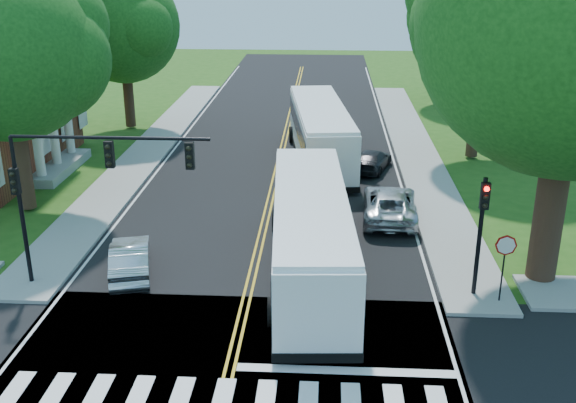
# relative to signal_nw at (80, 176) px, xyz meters

# --- Properties ---
(ground) EXTENTS (140.00, 140.00, 0.00)m
(ground) POSITION_rel_signal_nw_xyz_m (5.86, -6.43, -4.38)
(ground) COLOR #234F13
(ground) RESTS_ON ground
(road) EXTENTS (14.00, 96.00, 0.01)m
(road) POSITION_rel_signal_nw_xyz_m (5.86, 11.57, -4.37)
(road) COLOR black
(road) RESTS_ON ground
(cross_road) EXTENTS (60.00, 12.00, 0.01)m
(cross_road) POSITION_rel_signal_nw_xyz_m (5.86, -6.43, -4.37)
(cross_road) COLOR black
(cross_road) RESTS_ON ground
(center_line) EXTENTS (0.36, 70.00, 0.01)m
(center_line) POSITION_rel_signal_nw_xyz_m (5.86, 15.57, -4.36)
(center_line) COLOR gold
(center_line) RESTS_ON road
(edge_line_w) EXTENTS (0.12, 70.00, 0.01)m
(edge_line_w) POSITION_rel_signal_nw_xyz_m (-0.94, 15.57, -4.36)
(edge_line_w) COLOR silver
(edge_line_w) RESTS_ON road
(edge_line_e) EXTENTS (0.12, 70.00, 0.01)m
(edge_line_e) POSITION_rel_signal_nw_xyz_m (12.66, 15.57, -4.36)
(edge_line_e) COLOR silver
(edge_line_e) RESTS_ON road
(stop_bar) EXTENTS (6.60, 0.40, 0.01)m
(stop_bar) POSITION_rel_signal_nw_xyz_m (9.36, -4.83, -4.36)
(stop_bar) COLOR silver
(stop_bar) RESTS_ON road
(sidewalk_nw) EXTENTS (2.60, 40.00, 0.15)m
(sidewalk_nw) POSITION_rel_signal_nw_xyz_m (-2.44, 18.57, -4.30)
(sidewalk_nw) COLOR gray
(sidewalk_nw) RESTS_ON ground
(sidewalk_ne) EXTENTS (2.60, 40.00, 0.15)m
(sidewalk_ne) POSITION_rel_signal_nw_xyz_m (14.16, 18.57, -4.30)
(sidewalk_ne) COLOR gray
(sidewalk_ne) RESTS_ON ground
(tree_west_near) EXTENTS (8.00, 8.00, 11.40)m
(tree_west_near) POSITION_rel_signal_nw_xyz_m (-5.64, 7.57, 3.15)
(tree_west_near) COLOR black
(tree_west_near) RESTS_ON ground
(tree_west_far) EXTENTS (7.60, 7.60, 10.67)m
(tree_west_far) POSITION_rel_signal_nw_xyz_m (-5.14, 23.57, 2.62)
(tree_west_far) COLOR black
(tree_west_far) RESTS_ON ground
(tree_east_mid) EXTENTS (8.40, 8.40, 11.93)m
(tree_east_mid) POSITION_rel_signal_nw_xyz_m (17.36, 17.57, 3.48)
(tree_east_mid) COLOR black
(tree_east_mid) RESTS_ON ground
(tree_east_far) EXTENTS (7.20, 7.20, 10.34)m
(tree_east_far) POSITION_rel_signal_nw_xyz_m (18.36, 33.57, 2.48)
(tree_east_far) COLOR black
(tree_east_far) RESTS_ON ground
(signal_nw) EXTENTS (7.15, 0.46, 5.66)m
(signal_nw) POSITION_rel_signal_nw_xyz_m (0.00, 0.00, 0.00)
(signal_nw) COLOR black
(signal_nw) RESTS_ON ground
(signal_ne) EXTENTS (0.30, 0.46, 4.40)m
(signal_ne) POSITION_rel_signal_nw_xyz_m (14.06, 0.01, -1.41)
(signal_ne) COLOR black
(signal_ne) RESTS_ON ground
(stop_sign) EXTENTS (0.76, 0.08, 2.53)m
(stop_sign) POSITION_rel_signal_nw_xyz_m (14.86, -0.45, -2.35)
(stop_sign) COLOR black
(stop_sign) RESTS_ON ground
(bus_lead) EXTENTS (3.66, 12.84, 3.29)m
(bus_lead) POSITION_rel_signal_nw_xyz_m (8.09, 1.56, -2.63)
(bus_lead) COLOR white
(bus_lead) RESTS_ON road
(bus_follow) EXTENTS (4.27, 13.03, 3.31)m
(bus_follow) POSITION_rel_signal_nw_xyz_m (8.25, 16.56, -2.62)
(bus_follow) COLOR white
(bus_follow) RESTS_ON road
(hatchback) EXTENTS (2.44, 4.36, 1.36)m
(hatchback) POSITION_rel_signal_nw_xyz_m (1.18, 1.06, -3.69)
(hatchback) COLOR silver
(hatchback) RESTS_ON road
(suv) EXTENTS (2.72, 5.35, 1.45)m
(suv) POSITION_rel_signal_nw_xyz_m (11.62, 7.50, -3.64)
(suv) COLOR silver
(suv) RESTS_ON road
(dark_sedan) EXTENTS (2.70, 4.26, 1.15)m
(dark_sedan) POSITION_rel_signal_nw_xyz_m (11.24, 14.87, -3.79)
(dark_sedan) COLOR black
(dark_sedan) RESTS_ON road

